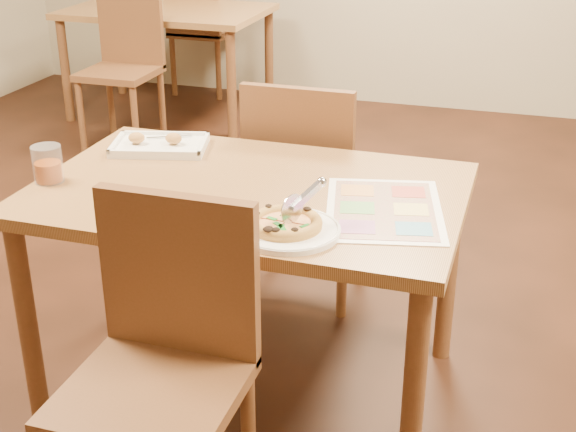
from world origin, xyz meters
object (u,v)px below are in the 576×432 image
(chair_near, at_px, (166,333))
(appetizer_tray, at_px, (159,145))
(bg_chair_far, at_px, (198,18))
(pizza, at_px, (285,223))
(chair_far, at_px, (304,168))
(glass_tumbler, at_px, (48,166))
(menu, at_px, (384,209))
(dining_table, at_px, (249,213))
(plate, at_px, (288,230))
(pizza_cutter, at_px, (302,200))
(bg_table, at_px, (167,21))
(bg_chair_near, at_px, (125,50))

(chair_near, bearing_deg, appetizer_tray, 116.16)
(bg_chair_far, distance_m, pizza, 4.00)
(bg_chair_far, bearing_deg, chair_near, 112.29)
(chair_near, relative_size, pizza, 2.34)
(chair_far, distance_m, appetizer_tray, 0.58)
(bg_chair_far, relative_size, glass_tumbler, 4.10)
(appetizer_tray, relative_size, menu, 0.79)
(appetizer_tray, bearing_deg, chair_near, -63.84)
(menu, bearing_deg, chair_near, -127.54)
(dining_table, height_order, menu, menu)
(pizza, distance_m, glass_tumbler, 0.82)
(dining_table, height_order, glass_tumbler, glass_tumbler)
(plate, bearing_deg, pizza_cutter, 52.93)
(chair_far, height_order, glass_tumbler, chair_far)
(bg_chair_far, relative_size, pizza_cutter, 3.16)
(pizza_cutter, bearing_deg, chair_far, 42.36)
(dining_table, bearing_deg, chair_near, -90.00)
(chair_far, relative_size, pizza_cutter, 3.16)
(bg_table, xyz_separation_m, bg_chair_far, (0.00, 0.50, -0.07))
(dining_table, distance_m, glass_tumbler, 0.63)
(dining_table, height_order, bg_table, same)
(chair_near, distance_m, bg_chair_far, 4.22)
(dining_table, height_order, chair_far, chair_far)
(chair_near, relative_size, menu, 1.03)
(chair_near, xyz_separation_m, bg_chair_near, (-1.60, 2.80, 0.00))
(glass_tumbler, bearing_deg, bg_chair_near, 113.08)
(plate, bearing_deg, glass_tumbler, 170.66)
(bg_chair_near, relative_size, pizza_cutter, 3.16)
(dining_table, distance_m, appetizer_tray, 0.48)
(pizza, bearing_deg, menu, 44.88)
(dining_table, relative_size, glass_tumbler, 11.35)
(plate, bearing_deg, bg_chair_near, 126.27)
(chair_near, xyz_separation_m, menu, (0.43, 0.56, 0.16))
(chair_far, distance_m, bg_chair_near, 2.26)
(pizza, bearing_deg, appetizer_tray, 140.64)
(plate, height_order, glass_tumbler, glass_tumbler)
(plate, distance_m, pizza_cutter, 0.09)
(bg_chair_far, xyz_separation_m, plate, (1.81, -3.57, 0.16))
(chair_far, distance_m, bg_table, 2.72)
(menu, bearing_deg, bg_table, 125.49)
(bg_table, distance_m, menu, 3.49)
(chair_near, bearing_deg, chair_far, 90.00)
(bg_chair_near, distance_m, glass_tumbler, 2.55)
(plate, xyz_separation_m, menu, (0.22, 0.23, -0.01))
(chair_far, height_order, bg_chair_near, same)
(pizza, bearing_deg, pizza_cutter, 40.71)
(pizza, bearing_deg, chair_far, 103.16)
(dining_table, relative_size, bg_chair_near, 2.77)
(glass_tumbler, bearing_deg, pizza_cutter, -6.59)
(dining_table, bearing_deg, menu, -5.95)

